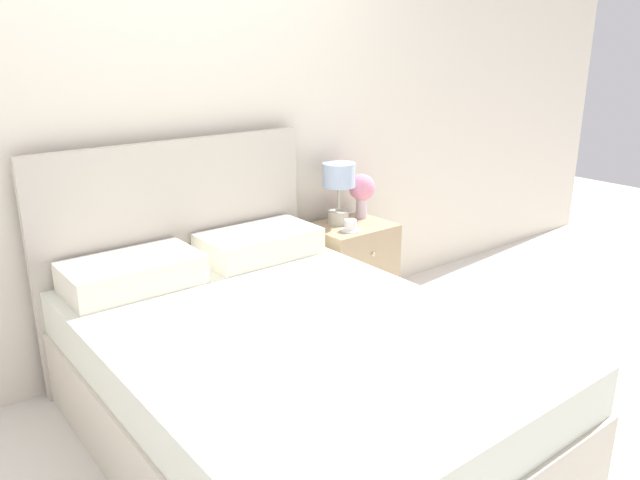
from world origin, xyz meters
The scene contains 7 objects.
ground_plane centered at (0.00, 0.00, 0.00)m, with size 12.00×12.00×0.00m, color silver.
wall_back centered at (0.00, 0.07, 1.30)m, with size 8.00×0.06×2.60m.
bed centered at (0.00, -0.96, 0.31)m, with size 1.50×2.07×1.20m.
nightstand centered at (1.03, -0.21, 0.30)m, with size 0.48×0.41×0.61m.
table_lamp centered at (1.00, -0.14, 0.86)m, with size 0.20×0.20×0.37m.
flower_vase centered at (1.19, -0.14, 0.79)m, with size 0.16×0.16×0.28m.
teacup centered at (0.96, -0.30, 0.64)m, with size 0.12×0.12×0.07m.
Camera 1 is at (-1.35, -2.93, 1.69)m, focal length 35.00 mm.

